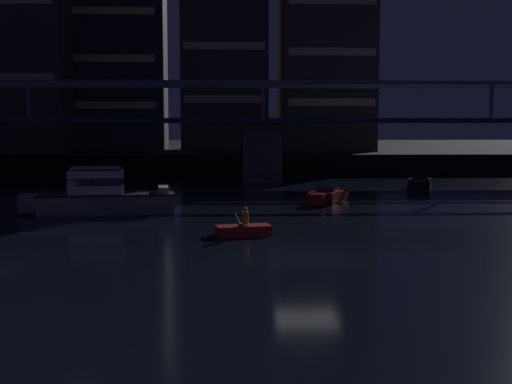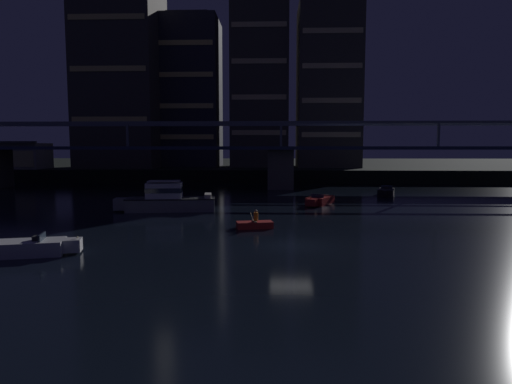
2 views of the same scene
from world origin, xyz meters
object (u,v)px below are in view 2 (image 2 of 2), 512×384
object	(u,v)px
tower_west_low	(121,51)
tower_west_tall	(191,93)
waterfront_pavilion	(11,156)
dinghy_with_paddler	(255,224)
speedboat_near_right	(30,248)
cabin_cruiser_near_left	(167,199)
speedboat_mid_center	(319,201)
river_bridge	(280,157)
speedboat_near_center	(386,192)
tower_central	(260,82)
tower_east_tall	(328,87)

from	to	relation	value
tower_west_low	tower_west_tall	world-z (taller)	tower_west_low
waterfront_pavilion	dinghy_with_paddler	xyz separation A→B (m)	(43.92, -43.51, -4.16)
tower_west_low	speedboat_near_right	size ratio (longest dim) A/B	8.19
cabin_cruiser_near_left	dinghy_with_paddler	world-z (taller)	cabin_cruiser_near_left
tower_west_low	speedboat_mid_center	world-z (taller)	tower_west_low
speedboat_mid_center	cabin_cruiser_near_left	bearing A→B (deg)	-160.84
river_bridge	speedboat_near_center	size ratio (longest dim) A/B	17.45
tower_central	waterfront_pavilion	world-z (taller)	tower_central
tower_central	speedboat_mid_center	world-z (taller)	tower_central
tower_west_low	tower_east_tall	bearing A→B (deg)	4.63
river_bridge	tower_west_tall	distance (m)	31.49
cabin_cruiser_near_left	tower_central	bearing A→B (deg)	80.99
tower_west_tall	dinghy_with_paddler	size ratio (longest dim) A/B	10.32
cabin_cruiser_near_left	waterfront_pavilion	bearing A→B (deg)	135.52
river_bridge	speedboat_near_center	world-z (taller)	river_bridge
dinghy_with_paddler	waterfront_pavilion	bearing A→B (deg)	135.27
tower_west_tall	speedboat_mid_center	xyz separation A→B (m)	(20.64, -41.66, -15.94)
waterfront_pavilion	speedboat_near_center	size ratio (longest dim) A/B	2.41
cabin_cruiser_near_left	dinghy_with_paddler	size ratio (longest dim) A/B	3.36
cabin_cruiser_near_left	tower_east_tall	bearing A→B (deg)	65.76
river_bridge	speedboat_near_center	xyz separation A→B (m)	(12.83, -8.57, -4.06)
dinghy_with_paddler	tower_west_low	bearing A→B (deg)	117.76
tower_central	speedboat_mid_center	xyz separation A→B (m)	(7.30, -40.49, -17.77)
speedboat_near_right	speedboat_mid_center	xyz separation A→B (m)	(17.98, 22.27, 0.00)
tower_west_low	speedboat_near_right	distance (m)	64.43
river_bridge	cabin_cruiser_near_left	size ratio (longest dim) A/B	9.64
tower_west_tall	tower_central	size ratio (longest dim) A/B	0.89
tower_central	cabin_cruiser_near_left	distance (m)	49.19
tower_west_low	cabin_cruiser_near_left	xyz separation A→B (m)	(17.85, -41.26, -22.25)
tower_central	waterfront_pavilion	xyz separation A→B (m)	(-42.74, -10.66, -13.75)
tower_west_tall	speedboat_near_right	distance (m)	65.94
river_bridge	speedboat_mid_center	size ratio (longest dim) A/B	18.13
dinghy_with_paddler	speedboat_near_center	bearing A→B (deg)	56.50
tower_west_low	speedboat_near_right	world-z (taller)	tower_west_low
tower_west_tall	speedboat_near_right	world-z (taller)	tower_west_tall
river_bridge	waterfront_pavilion	distance (m)	47.84
cabin_cruiser_near_left	speedboat_near_center	size ratio (longest dim) A/B	1.81
waterfront_pavilion	speedboat_mid_center	size ratio (longest dim) A/B	2.50
tower_west_low	speedboat_near_right	bearing A→B (deg)	-76.17
speedboat_near_center	dinghy_with_paddler	distance (m)	27.62
tower_west_low	tower_east_tall	world-z (taller)	tower_west_low
speedboat_near_center	tower_central	bearing A→B (deg)	117.81
tower_west_tall	speedboat_near_right	xyz separation A→B (m)	(2.67, -63.93, -15.94)
tower_east_tall	speedboat_near_center	xyz separation A→B (m)	(3.70, -29.93, -16.71)
cabin_cruiser_near_left	speedboat_near_center	distance (m)	27.69
river_bridge	tower_west_tall	xyz separation A→B (m)	(-16.94, 23.74, 11.87)
waterfront_pavilion	cabin_cruiser_near_left	world-z (taller)	waterfront_pavilion
tower_west_low	speedboat_near_center	size ratio (longest dim) A/B	8.25
cabin_cruiser_near_left	speedboat_near_right	world-z (taller)	cabin_cruiser_near_left
river_bridge	tower_west_low	bearing A→B (deg)	147.46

